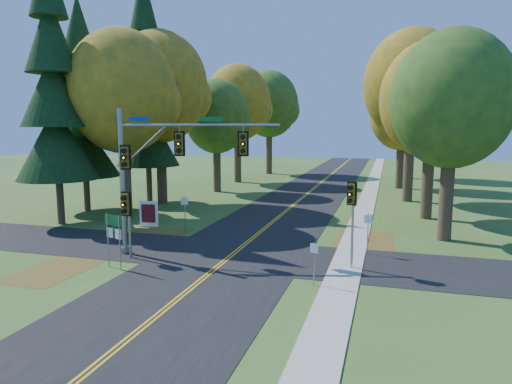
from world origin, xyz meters
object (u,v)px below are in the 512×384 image
(traffic_mast, at_px, (161,161))
(route_sign_cluster, at_px, (114,230))
(info_kiosk, at_px, (149,214))
(east_signal_pole, at_px, (352,203))

(traffic_mast, relative_size, route_sign_cluster, 3.11)
(traffic_mast, xyz_separation_m, info_kiosk, (-4.27, 5.99, -4.23))
(east_signal_pole, relative_size, info_kiosk, 2.42)
(route_sign_cluster, xyz_separation_m, info_kiosk, (-3.19, 9.00, -1.04))
(info_kiosk, bearing_deg, route_sign_cluster, -78.60)
(traffic_mast, bearing_deg, info_kiosk, 111.65)
(info_kiosk, bearing_deg, traffic_mast, -62.63)
(route_sign_cluster, bearing_deg, traffic_mast, 89.66)
(east_signal_pole, bearing_deg, route_sign_cluster, -147.48)
(route_sign_cluster, relative_size, info_kiosk, 1.53)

